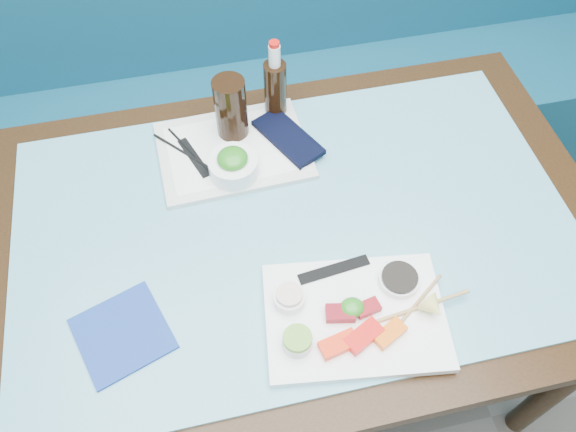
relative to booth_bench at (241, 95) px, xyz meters
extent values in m
cube|color=navy|center=(0.00, -0.07, -0.15)|extent=(3.00, 0.55, 0.45)
cube|color=black|center=(0.00, -0.84, 0.36)|extent=(1.40, 0.90, 0.04)
cylinder|color=black|center=(0.62, -1.21, -0.02)|extent=(0.06, 0.06, 0.71)
cylinder|color=black|center=(-0.62, -0.47, -0.02)|extent=(0.06, 0.06, 0.71)
cylinder|color=black|center=(0.62, -0.47, -0.02)|extent=(0.06, 0.06, 0.71)
cube|color=#5CA4B9|center=(0.00, -0.84, 0.38)|extent=(1.22, 0.76, 0.01)
cube|color=white|center=(0.06, -1.08, 0.39)|extent=(0.38, 0.30, 0.02)
cube|color=#FE2A0A|center=(0.01, -1.14, 0.41)|extent=(0.08, 0.05, 0.02)
cube|color=red|center=(0.06, -1.13, 0.41)|extent=(0.08, 0.07, 0.02)
cube|color=#FB600A|center=(0.11, -1.14, 0.41)|extent=(0.07, 0.06, 0.02)
cube|color=maroon|center=(0.03, -1.08, 0.41)|extent=(0.06, 0.05, 0.02)
cube|color=maroon|center=(0.09, -1.08, 0.41)|extent=(0.05, 0.04, 0.02)
ellipsoid|color=#29821E|center=(0.06, -1.07, 0.41)|extent=(0.05, 0.05, 0.03)
cylinder|color=silver|center=(-0.06, -1.12, 0.41)|extent=(0.08, 0.08, 0.02)
cylinder|color=#6AAC37|center=(-0.06, -1.12, 0.43)|extent=(0.06, 0.06, 0.01)
cylinder|color=white|center=(-0.06, -1.03, 0.41)|extent=(0.08, 0.08, 0.03)
cylinder|color=beige|center=(-0.06, -1.03, 0.43)|extent=(0.05, 0.05, 0.01)
cylinder|color=white|center=(0.17, -1.03, 0.41)|extent=(0.08, 0.08, 0.02)
cylinder|color=black|center=(0.17, -1.03, 0.42)|extent=(0.09, 0.09, 0.01)
cone|color=#FFF078|center=(0.21, -1.11, 0.42)|extent=(0.06, 0.05, 0.05)
cube|color=black|center=(0.05, -0.98, 0.40)|extent=(0.15, 0.04, 0.00)
cylinder|color=#9E784A|center=(0.17, -1.10, 0.40)|extent=(0.17, 0.12, 0.01)
cylinder|color=tan|center=(0.18, -1.10, 0.41)|extent=(0.23, 0.03, 0.01)
cube|color=silver|center=(-0.10, -0.60, 0.39)|extent=(0.36, 0.28, 0.01)
cube|color=white|center=(-0.10, -0.60, 0.40)|extent=(0.32, 0.23, 0.00)
cylinder|color=white|center=(-0.11, -0.68, 0.42)|extent=(0.12, 0.12, 0.05)
ellipsoid|color=#277A1C|center=(-0.11, -0.68, 0.45)|extent=(0.08, 0.08, 0.04)
cylinder|color=black|center=(-0.09, -0.55, 0.48)|extent=(0.09, 0.09, 0.16)
cube|color=black|center=(0.04, -0.60, 0.40)|extent=(0.16, 0.20, 0.01)
cylinder|color=silver|center=(0.03, -0.50, 0.40)|extent=(0.02, 0.08, 0.01)
cylinder|color=black|center=(-0.20, -0.61, 0.40)|extent=(0.17, 0.19, 0.01)
cylinder|color=black|center=(-0.19, -0.61, 0.40)|extent=(0.11, 0.21, 0.01)
cube|color=black|center=(-0.19, -0.61, 0.40)|extent=(0.07, 0.14, 0.00)
cylinder|color=black|center=(0.03, -0.50, 0.46)|extent=(0.06, 0.06, 0.16)
cylinder|color=white|center=(0.03, -0.50, 0.57)|extent=(0.04, 0.04, 0.05)
cylinder|color=red|center=(0.03, -0.50, 0.60)|extent=(0.03, 0.03, 0.01)
cube|color=navy|center=(-0.38, -1.02, 0.39)|extent=(0.21, 0.21, 0.01)
camera|label=1|loc=(-0.17, -1.51, 1.41)|focal=35.00mm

